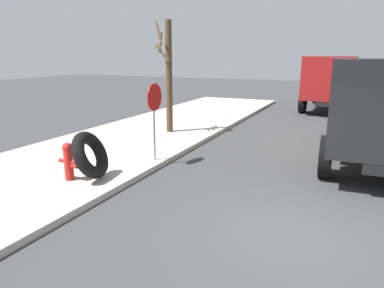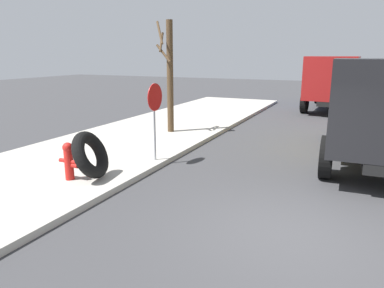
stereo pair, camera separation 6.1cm
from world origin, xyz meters
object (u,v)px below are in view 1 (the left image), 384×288
(stop_sign, at_px, (154,107))
(dump_truck_yellow, at_px, (379,107))
(bare_tree, at_px, (168,75))
(dump_truck_blue, at_px, (334,81))
(fire_hydrant, at_px, (69,160))
(loose_tire, at_px, (91,155))

(stop_sign, height_order, dump_truck_yellow, dump_truck_yellow)
(stop_sign, xyz_separation_m, bare_tree, (3.67, 1.49, 0.68))
(dump_truck_blue, relative_size, bare_tree, 1.70)
(dump_truck_blue, xyz_separation_m, bare_tree, (-10.02, 5.32, 0.73))
(dump_truck_blue, bearing_deg, stop_sign, 164.35)
(stop_sign, distance_m, bare_tree, 4.02)
(fire_hydrant, relative_size, stop_sign, 0.42)
(loose_tire, xyz_separation_m, bare_tree, (5.76, 0.91, 1.59))
(fire_hydrant, relative_size, loose_tire, 0.77)
(stop_sign, distance_m, dump_truck_yellow, 6.44)
(dump_truck_yellow, height_order, dump_truck_blue, same)
(dump_truck_yellow, relative_size, dump_truck_blue, 0.99)
(fire_hydrant, distance_m, dump_truck_blue, 16.78)
(dump_truck_yellow, bearing_deg, fire_hydrant, 128.17)
(stop_sign, bearing_deg, dump_truck_yellow, -62.54)
(dump_truck_yellow, xyz_separation_m, dump_truck_blue, (10.72, 1.88, 0.00))
(loose_tire, bearing_deg, bare_tree, 8.97)
(fire_hydrant, distance_m, dump_truck_yellow, 8.64)
(bare_tree, bearing_deg, stop_sign, -157.97)
(dump_truck_yellow, xyz_separation_m, bare_tree, (0.70, 7.20, 0.73))
(loose_tire, bearing_deg, stop_sign, -15.47)
(stop_sign, bearing_deg, fire_hydrant, 156.10)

